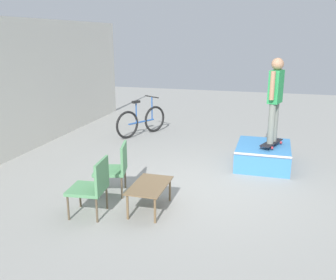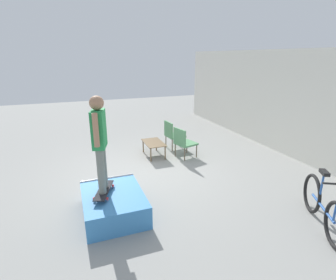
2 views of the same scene
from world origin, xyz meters
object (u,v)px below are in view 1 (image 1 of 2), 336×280
(skate_ramp_box, at_px, (263,155))
(coffee_table, at_px, (150,188))
(skateboard_on_ramp, at_px, (271,143))
(person_skater, at_px, (275,94))
(patio_chair_right, at_px, (115,166))
(patio_chair_left, at_px, (93,185))
(bicycle, at_px, (141,121))

(skate_ramp_box, xyz_separation_m, coffee_table, (-2.61, 1.61, 0.15))
(coffee_table, bearing_deg, skateboard_on_ramp, -34.30)
(person_skater, distance_m, patio_chair_right, 3.46)
(patio_chair_left, bearing_deg, person_skater, 133.73)
(skateboard_on_ramp, distance_m, patio_chair_right, 3.30)
(skate_ramp_box, height_order, skateboard_on_ramp, skateboard_on_ramp)
(skateboard_on_ramp, relative_size, bicycle, 0.51)
(skateboard_on_ramp, xyz_separation_m, patio_chair_left, (-2.97, 2.51, -0.02))
(person_skater, distance_m, coffee_table, 3.32)
(patio_chair_left, xyz_separation_m, patio_chair_right, (0.84, 0.00, 0.00))
(coffee_table, xyz_separation_m, patio_chair_left, (-0.40, 0.75, 0.12))
(skate_ramp_box, height_order, patio_chair_left, patio_chair_left)
(patio_chair_left, distance_m, patio_chair_right, 0.84)
(skateboard_on_ramp, distance_m, person_skater, 1.00)
(coffee_table, height_order, bicycle, bicycle)
(skateboard_on_ramp, bearing_deg, bicycle, 85.26)
(skate_ramp_box, distance_m, patio_chair_left, 3.84)
(skateboard_on_ramp, bearing_deg, coffee_table, 166.66)
(person_skater, xyz_separation_m, coffee_table, (-2.57, 1.76, -1.15))
(skate_ramp_box, bearing_deg, person_skater, -103.22)
(coffee_table, xyz_separation_m, bicycle, (4.22, 1.66, 0.02))
(skateboard_on_ramp, distance_m, coffee_table, 3.12)
(skateboard_on_ramp, height_order, person_skater, person_skater)
(skate_ramp_box, distance_m, person_skater, 1.31)
(coffee_table, bearing_deg, patio_chair_right, 60.16)
(patio_chair_right, xyz_separation_m, bicycle, (3.78, 0.90, -0.10))
(skate_ramp_box, distance_m, skateboard_on_ramp, 0.33)
(skateboard_on_ramp, bearing_deg, person_skater, -69.04)
(skate_ramp_box, xyz_separation_m, skateboard_on_ramp, (-0.04, -0.15, 0.29))
(skate_ramp_box, bearing_deg, skateboard_on_ramp, -103.22)
(person_skater, bearing_deg, patio_chair_right, 146.44)
(skateboard_on_ramp, distance_m, patio_chair_left, 3.89)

